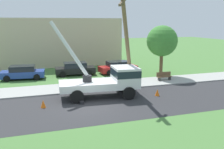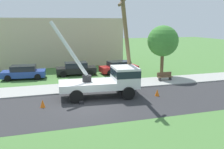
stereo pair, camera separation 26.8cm
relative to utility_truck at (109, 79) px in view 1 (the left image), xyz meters
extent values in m
plane|color=#477538|center=(-2.15, 10.15, -1.41)|extent=(120.00, 120.00, 0.00)
cube|color=#2B2B2D|center=(-2.15, -1.85, -1.40)|extent=(80.00, 7.00, 0.01)
cube|color=#9E9E99|center=(-2.15, 3.29, -1.36)|extent=(80.00, 3.29, 0.10)
cube|color=silver|center=(-1.80, 0.12, -0.38)|extent=(4.47, 2.71, 0.55)
cube|color=silver|center=(1.29, -0.11, 0.14)|extent=(2.07, 2.53, 1.60)
cube|color=#19232D|center=(1.29, -0.11, 0.49)|extent=(2.09, 2.56, 0.56)
cylinder|color=black|center=(-1.78, 0.12, 0.14)|extent=(0.70, 0.70, 0.50)
cylinder|color=silver|center=(-3.01, 0.86, 2.44)|extent=(2.79, 1.85, 4.26)
cube|color=black|center=(-2.51, -1.28, -1.31)|extent=(0.32, 0.32, 0.20)
cube|color=black|center=(-2.29, 1.61, -1.31)|extent=(0.32, 0.32, 0.20)
cylinder|color=black|center=(1.16, -1.30, -0.91)|extent=(1.00, 0.30, 1.00)
cylinder|color=black|center=(1.34, 1.09, -0.91)|extent=(1.00, 0.30, 1.00)
cylinder|color=black|center=(-2.80, -1.01, -0.91)|extent=(1.00, 0.30, 1.00)
cylinder|color=black|center=(-2.62, 1.38, -0.91)|extent=(1.00, 0.30, 1.00)
cylinder|color=brown|center=(1.69, 0.56, 2.77)|extent=(2.46, 3.08, 8.48)
cube|color=brown|center=(0.93, -0.45, 5.95)|extent=(1.18, 1.47, 0.81)
cone|color=orange|center=(3.72, -1.10, -1.13)|extent=(0.36, 0.36, 0.56)
cone|color=orange|center=(-5.22, -1.23, -1.13)|extent=(0.36, 0.36, 0.56)
cone|color=orange|center=(1.68, 1.30, -1.13)|extent=(0.36, 0.36, 0.56)
cube|color=#263F99|center=(-6.85, 8.60, -0.86)|extent=(4.54, 2.18, 0.65)
cube|color=black|center=(-6.85, 8.60, -0.26)|extent=(2.60, 1.87, 0.55)
cylinder|color=black|center=(-5.49, 7.58, -1.09)|extent=(0.64, 0.22, 0.64)
cylinder|color=black|center=(-5.33, 9.37, -1.09)|extent=(0.64, 0.22, 0.64)
cylinder|color=black|center=(-8.38, 7.83, -1.09)|extent=(0.64, 0.22, 0.64)
cylinder|color=black|center=(-8.22, 9.63, -1.09)|extent=(0.64, 0.22, 0.64)
cube|color=black|center=(-1.27, 9.02, -0.86)|extent=(4.49, 2.02, 0.65)
cube|color=black|center=(-1.27, 9.02, -0.26)|extent=(2.54, 1.78, 0.55)
cylinder|color=black|center=(0.13, 8.05, -1.09)|extent=(0.64, 0.22, 0.64)
cylinder|color=black|center=(0.22, 9.85, -1.09)|extent=(0.64, 0.22, 0.64)
cylinder|color=black|center=(-2.77, 8.20, -1.09)|extent=(0.64, 0.22, 0.64)
cylinder|color=black|center=(-2.68, 10.00, -1.09)|extent=(0.64, 0.22, 0.64)
cube|color=#B21E1E|center=(3.65, 8.43, -0.86)|extent=(4.53, 2.16, 0.65)
cube|color=black|center=(3.65, 8.43, -0.26)|extent=(2.59, 1.85, 0.55)
cylinder|color=black|center=(5.17, 7.65, -1.09)|extent=(0.64, 0.22, 0.64)
cylinder|color=black|center=(5.02, 9.44, -1.09)|extent=(0.64, 0.22, 0.64)
cylinder|color=black|center=(2.27, 7.41, -1.09)|extent=(0.64, 0.22, 0.64)
cylinder|color=black|center=(2.13, 9.20, -1.09)|extent=(0.64, 0.22, 0.64)
cube|color=brown|center=(6.86, 3.29, -0.96)|extent=(1.60, 0.44, 0.06)
cube|color=brown|center=(6.86, 3.49, -0.71)|extent=(1.60, 0.06, 0.40)
cube|color=#333338|center=(6.26, 3.29, -1.18)|extent=(0.10, 0.40, 0.45)
cube|color=#333338|center=(7.46, 3.29, -1.18)|extent=(0.10, 0.40, 0.45)
cylinder|color=brown|center=(7.62, 5.45, 0.41)|extent=(0.36, 0.36, 3.63)
sphere|color=#3D7F33|center=(7.62, 5.45, 2.48)|extent=(3.32, 3.32, 3.32)
cube|color=#C6B293|center=(-2.82, 17.20, 1.79)|extent=(18.00, 6.00, 6.40)
camera|label=1|loc=(-5.61, -18.21, 4.41)|focal=39.36mm
camera|label=2|loc=(-5.35, -18.29, 4.41)|focal=39.36mm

